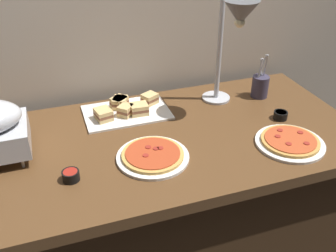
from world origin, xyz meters
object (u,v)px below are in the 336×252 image
at_px(utensil_holder, 260,86).
at_px(sauce_cup_far, 71,175).
at_px(heat_lamp, 236,25).
at_px(sauce_cup_near, 281,115).
at_px(pizza_plate_front, 290,142).
at_px(pizza_plate_center, 153,156).
at_px(sandwich_platter, 126,109).

bearing_deg(utensil_holder, sauce_cup_far, -159.49).
relative_size(heat_lamp, sauce_cup_near, 8.40).
bearing_deg(sauce_cup_far, pizza_plate_front, -3.83).
xyz_separation_m(pizza_plate_front, utensil_holder, (0.10, 0.43, 0.05)).
height_order(pizza_plate_center, sauce_cup_far, sauce_cup_far).
bearing_deg(pizza_plate_front, utensil_holder, 76.29).
bearing_deg(sauce_cup_near, sauce_cup_far, -171.91).
height_order(pizza_plate_front, sauce_cup_near, sauce_cup_near).
relative_size(sandwich_platter, utensil_holder, 1.73).
bearing_deg(sandwich_platter, pizza_plate_center, -87.63).
height_order(heat_lamp, pizza_plate_center, heat_lamp).
relative_size(pizza_plate_front, sandwich_platter, 0.72).
relative_size(heat_lamp, sandwich_platter, 1.35).
relative_size(heat_lamp, utensil_holder, 2.34).
distance_m(pizza_plate_center, sauce_cup_far, 0.32).
height_order(pizza_plate_front, pizza_plate_center, same).
bearing_deg(sandwich_platter, sauce_cup_far, -126.16).
bearing_deg(sauce_cup_near, sandwich_platter, 156.99).
bearing_deg(sauce_cup_near, utensil_holder, 84.11).
xyz_separation_m(heat_lamp, pizza_plate_center, (-0.45, -0.25, -0.40)).
bearing_deg(sandwich_platter, heat_lamp, -16.52).
relative_size(sandwich_platter, sauce_cup_far, 6.28).
bearing_deg(utensil_holder, pizza_plate_front, -103.71).
xyz_separation_m(sauce_cup_near, sauce_cup_far, (-0.97, -0.14, 0.00)).
xyz_separation_m(pizza_plate_center, sauce_cup_far, (-0.32, -0.03, 0.01)).
bearing_deg(pizza_plate_center, heat_lamp, 29.11).
relative_size(sandwich_platter, sauce_cup_near, 6.21).
relative_size(pizza_plate_center, sauce_cup_far, 4.55).
xyz_separation_m(pizza_plate_center, sandwich_platter, (-0.02, 0.39, 0.01)).
xyz_separation_m(heat_lamp, sauce_cup_near, (0.20, -0.14, -0.40)).
distance_m(heat_lamp, sandwich_platter, 0.62).
bearing_deg(sauce_cup_far, pizza_plate_center, 5.49).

